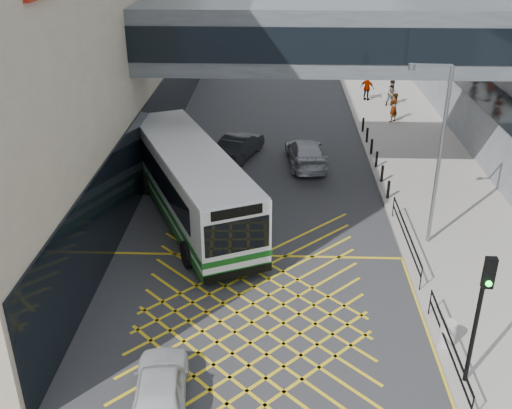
# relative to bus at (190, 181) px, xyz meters

# --- Properties ---
(ground) EXTENTS (120.00, 120.00, 0.00)m
(ground) POSITION_rel_bus_xyz_m (3.12, -7.88, -1.82)
(ground) COLOR #333335
(skybridge) EXTENTS (20.00, 4.10, 3.00)m
(skybridge) POSITION_rel_bus_xyz_m (6.12, 4.12, 5.68)
(skybridge) COLOR #494E53
(skybridge) RESTS_ON ground
(pavement) EXTENTS (6.00, 54.00, 0.16)m
(pavement) POSITION_rel_bus_xyz_m (12.12, 7.12, -1.74)
(pavement) COLOR gray
(pavement) RESTS_ON ground
(box_junction) EXTENTS (12.00, 9.00, 0.01)m
(box_junction) POSITION_rel_bus_xyz_m (3.12, -7.88, -1.82)
(box_junction) COLOR gold
(box_junction) RESTS_ON ground
(bus) EXTENTS (7.48, 12.20, 3.40)m
(bus) POSITION_rel_bus_xyz_m (0.00, 0.00, 0.00)
(bus) COLOR silver
(bus) RESTS_ON ground
(car_white) EXTENTS (2.13, 4.31, 1.32)m
(car_white) POSITION_rel_bus_xyz_m (0.71, -11.88, -1.16)
(car_white) COLOR silver
(car_white) RESTS_ON ground
(car_dark) EXTENTS (3.16, 4.85, 1.42)m
(car_dark) POSITION_rel_bus_xyz_m (1.73, 7.74, -1.11)
(car_dark) COLOR black
(car_dark) RESTS_ON ground
(car_silver) EXTENTS (2.48, 5.01, 1.51)m
(car_silver) POSITION_rel_bus_xyz_m (5.52, 6.72, -1.07)
(car_silver) COLOR gray
(car_silver) RESTS_ON ground
(traffic_light) EXTENTS (0.31, 0.51, 4.40)m
(traffic_light) POSITION_rel_bus_xyz_m (9.63, -10.77, 1.20)
(traffic_light) COLOR black
(traffic_light) RESTS_ON pavement
(street_lamp) EXTENTS (1.71, 0.28, 7.53)m
(street_lamp) POSITION_rel_bus_xyz_m (10.22, -2.15, 2.63)
(street_lamp) COLOR slate
(street_lamp) RESTS_ON pavement
(litter_bin) EXTENTS (0.51, 0.51, 0.88)m
(litter_bin) POSITION_rel_bus_xyz_m (9.48, -9.00, -1.22)
(litter_bin) COLOR #ADA89E
(litter_bin) RESTS_ON pavement
(kerb_railings) EXTENTS (0.05, 12.54, 1.00)m
(kerb_railings) POSITION_rel_bus_xyz_m (9.27, -6.10, -0.94)
(kerb_railings) COLOR black
(kerb_railings) RESTS_ON pavement
(bollards) EXTENTS (0.14, 10.14, 0.90)m
(bollards) POSITION_rel_bus_xyz_m (9.37, 7.12, -1.21)
(bollards) COLOR black
(bollards) RESTS_ON pavement
(pedestrian_a) EXTENTS (0.94, 0.93, 1.94)m
(pedestrian_a) POSITION_rel_bus_xyz_m (11.61, 14.23, -0.69)
(pedestrian_a) COLOR gray
(pedestrian_a) RESTS_ON pavement
(pedestrian_b) EXTENTS (0.99, 0.69, 1.85)m
(pedestrian_b) POSITION_rel_bus_xyz_m (12.15, 17.97, -0.74)
(pedestrian_b) COLOR gray
(pedestrian_b) RESTS_ON pavement
(pedestrian_c) EXTENTS (1.20, 1.04, 1.85)m
(pedestrian_c) POSITION_rel_bus_xyz_m (10.53, 19.35, -0.74)
(pedestrian_c) COLOR gray
(pedestrian_c) RESTS_ON pavement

